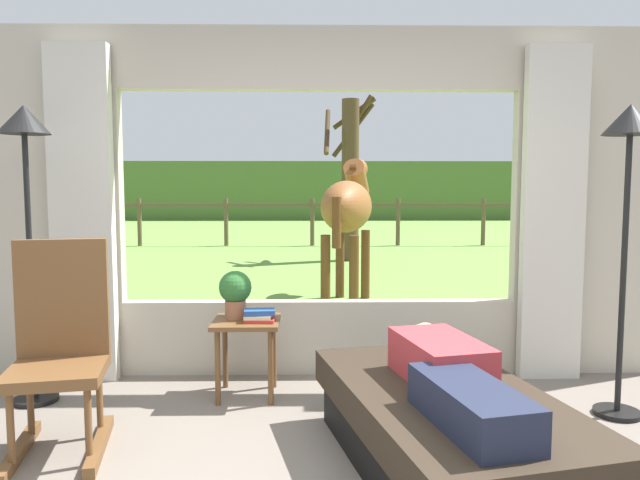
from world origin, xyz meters
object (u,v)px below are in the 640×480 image
potted_plant (235,291)px  pasture_tree (350,175)px  floor_lamp_left (26,164)px  floor_lamp_right (628,166)px  book_stack (259,316)px  horse (348,208)px  recliner_sofa (445,430)px  reclining_person (449,373)px  side_table (247,334)px  rocking_chair (60,347)px

potted_plant → pasture_tree: 7.29m
floor_lamp_left → floor_lamp_right: bearing=-4.6°
pasture_tree → book_stack: bearing=-98.5°
horse → floor_lamp_right: bearing=-53.4°
recliner_sofa → horse: size_ratio=1.02×
reclining_person → floor_lamp_right: size_ratio=0.75×
reclining_person → book_stack: (-0.99, 1.11, 0.04)m
side_table → pasture_tree: size_ratio=0.17×
pasture_tree → rocking_chair: bearing=-104.8°
book_stack → floor_lamp_right: bearing=-8.3°
side_table → potted_plant: potted_plant is taller
potted_plant → horse: horse is taller
rocking_chair → floor_lamp_left: 1.29m
rocking_chair → reclining_person: bearing=-22.1°
recliner_sofa → floor_lamp_left: floor_lamp_left is taller
floor_lamp_right → pasture_tree: 7.65m
recliner_sofa → floor_lamp_right: bearing=17.8°
recliner_sofa → rocking_chair: bearing=157.1°
recliner_sofa → pasture_tree: pasture_tree is taller
potted_plant → floor_lamp_left: floor_lamp_left is taller
recliner_sofa → side_table: side_table is taller
side_table → floor_lamp_left: (-1.37, -0.09, 1.12)m
floor_lamp_right → recliner_sofa: bearing=-149.4°
reclining_person → pasture_tree: bearing=76.5°
horse → pasture_tree: 4.13m
side_table → horse: (0.88, 3.08, 0.73)m
reclining_person → floor_lamp_right: 1.77m
side_table → potted_plant: (-0.08, 0.06, 0.28)m
reclining_person → floor_lamp_right: bearing=19.4°
rocking_chair → floor_lamp_right: (3.24, 0.38, 0.98)m
reclining_person → floor_lamp_right: (1.24, 0.78, 1.01)m
book_stack → horse: horse is taller
recliner_sofa → reclining_person: 0.31m
reclining_person → potted_plant: 1.70m
pasture_tree → horse: bearing=-94.2°
side_table → floor_lamp_right: bearing=-9.4°
rocking_chair → floor_lamp_left: size_ratio=0.58×
reclining_person → floor_lamp_left: bearing=143.5°
book_stack → floor_lamp_right: size_ratio=0.11×
recliner_sofa → horse: bearing=80.0°
reclining_person → side_table: bearing=120.2°
reclining_person → rocking_chair: (-2.00, 0.40, 0.02)m
side_table → book_stack: size_ratio=2.49×
book_stack → recliner_sofa: bearing=-46.7°
rocking_chair → book_stack: (1.01, 0.70, 0.01)m
pasture_tree → potted_plant: bearing=-100.0°
rocking_chair → pasture_tree: pasture_tree is taller
rocking_chair → potted_plant: bearing=33.5°
recliner_sofa → floor_lamp_left: size_ratio=0.97×
recliner_sofa → book_stack: bearing=120.4°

